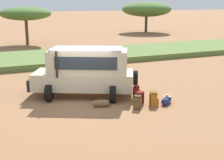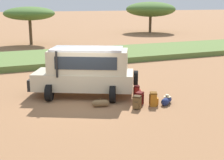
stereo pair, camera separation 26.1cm
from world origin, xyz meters
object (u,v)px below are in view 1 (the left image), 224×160
safari_vehicle (86,71)px  backpack_cluster_center (137,102)px  backpack_beside_front_wheel (154,99)px  duffel_bag_soft_canvas (101,103)px  duffel_bag_low_black_case (166,100)px  backpack_near_rear_wheel (140,98)px  acacia_tree_centre_back (26,14)px  backpack_outermost (137,91)px  acacia_tree_right_mid (146,9)px

safari_vehicle → backpack_cluster_center: bearing=-62.4°
backpack_beside_front_wheel → duffel_bag_soft_canvas: (-2.27, 0.83, -0.15)m
backpack_beside_front_wheel → duffel_bag_soft_canvas: size_ratio=0.82×
safari_vehicle → duffel_bag_soft_canvas: 2.21m
duffel_bag_low_black_case → backpack_near_rear_wheel: bearing=158.7°
safari_vehicle → duffel_bag_low_black_case: (3.00, -2.73, -1.12)m
backpack_cluster_center → acacia_tree_centre_back: bearing=92.2°
backpack_outermost → duffel_bag_low_black_case: bearing=-69.4°
safari_vehicle → backpack_beside_front_wheel: (2.32, -2.72, -0.98)m
duffel_bag_soft_canvas → acacia_tree_right_mid: bearing=56.9°
duffel_bag_low_black_case → acacia_tree_centre_back: bearing=95.8°
duffel_bag_soft_canvas → acacia_tree_right_mid: size_ratio=0.10×
backpack_near_rear_wheel → acacia_tree_right_mid: acacia_tree_right_mid is taller
backpack_beside_front_wheel → backpack_near_rear_wheel: backpack_beside_front_wheel is taller
safari_vehicle → duffel_bag_low_black_case: size_ratio=7.14×
backpack_beside_front_wheel → duffel_bag_low_black_case: size_ratio=0.85×
duffel_bag_soft_canvas → acacia_tree_centre_back: (0.49, 23.16, 3.26)m
backpack_outermost → acacia_tree_right_mid: bearing=59.3°
safari_vehicle → backpack_near_rear_wheel: 3.09m
backpack_beside_front_wheel → backpack_outermost: bearing=88.9°
safari_vehicle → duffel_bag_soft_canvas: safari_vehicle is taller
duffel_bag_soft_canvas → duffel_bag_low_black_case: bearing=-15.9°
safari_vehicle → acacia_tree_right_mid: (20.26, 29.11, 2.29)m
backpack_near_rear_wheel → acacia_tree_centre_back: bearing=93.1°
duffel_bag_low_black_case → acacia_tree_right_mid: (17.26, 31.84, 3.42)m
backpack_beside_front_wheel → backpack_cluster_center: size_ratio=1.08×
backpack_near_rear_wheel → duffel_bag_soft_canvas: size_ratio=0.76×
safari_vehicle → acacia_tree_centre_back: bearing=88.5°
backpack_near_rear_wheel → duffel_bag_low_black_case: size_ratio=0.78×
safari_vehicle → backpack_near_rear_wheel: bearing=-51.2°
backpack_beside_front_wheel → duffel_bag_soft_canvas: backpack_beside_front_wheel is taller
safari_vehicle → acacia_tree_centre_back: 21.38m
backpack_near_rear_wheel → duffel_bag_soft_canvas: (-1.78, 0.38, -0.12)m
backpack_cluster_center → acacia_tree_right_mid: (18.81, 31.88, 3.30)m
acacia_tree_right_mid → backpack_beside_front_wheel: bearing=-119.4°
duffel_bag_soft_canvas → backpack_near_rear_wheel: bearing=-12.2°
duffel_bag_low_black_case → duffel_bag_soft_canvas: 3.06m
acacia_tree_centre_back → acacia_tree_right_mid: size_ratio=0.72×
duffel_bag_low_black_case → acacia_tree_right_mid: acacia_tree_right_mid is taller
backpack_cluster_center → duffel_bag_low_black_case: backpack_cluster_center is taller
safari_vehicle → backpack_near_rear_wheel: size_ratio=9.12×
backpack_beside_front_wheel → acacia_tree_centre_back: bearing=94.2°
backpack_beside_front_wheel → duffel_bag_soft_canvas: bearing=160.0°
backpack_cluster_center → duffel_bag_soft_canvas: size_ratio=0.76×
backpack_beside_front_wheel → duffel_bag_low_black_case: backpack_beside_front_wheel is taller
backpack_cluster_center → acacia_tree_centre_back: acacia_tree_centre_back is taller
backpack_outermost → acacia_tree_centre_back: 22.57m
backpack_cluster_center → acacia_tree_centre_back: 24.26m
safari_vehicle → backpack_beside_front_wheel: 3.71m
acacia_tree_centre_back → backpack_near_rear_wheel: bearing=-86.9°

